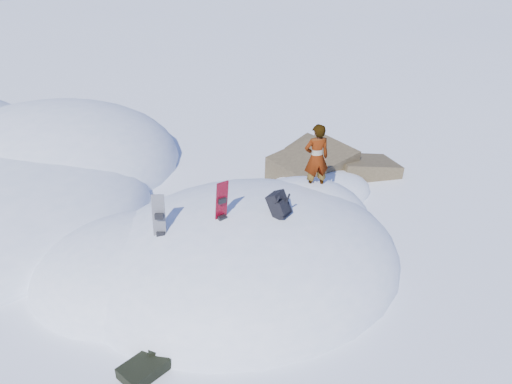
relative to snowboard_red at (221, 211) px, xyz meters
name	(u,v)px	position (x,y,z in m)	size (l,w,h in m)	color
ground	(245,265)	(0.60, 0.28, -1.63)	(120.00, 120.00, 0.00)	white
snow_mound	(234,261)	(0.42, 0.52, -1.63)	(8.00, 6.00, 3.00)	white
rock_outcrop	(322,180)	(4.31, 3.29, -1.61)	(4.68, 4.41, 1.68)	brown
snowboard_red	(221,211)	(0.00, 0.00, 0.00)	(0.29, 0.27, 1.35)	red
snowboard_dark	(160,227)	(-1.19, 0.21, -0.19)	(0.31, 0.29, 1.32)	black
backpack	(279,205)	(1.11, -0.31, 0.04)	(0.55, 0.60, 0.61)	black
gear_pile	(146,365)	(-2.04, -1.85, -1.50)	(1.01, 0.79, 0.26)	black
person	(316,158)	(2.74, 1.08, 0.23)	(0.60, 0.39, 1.64)	slate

